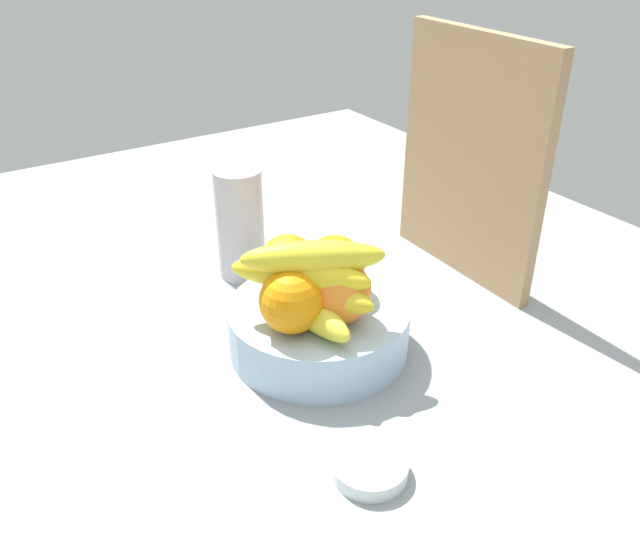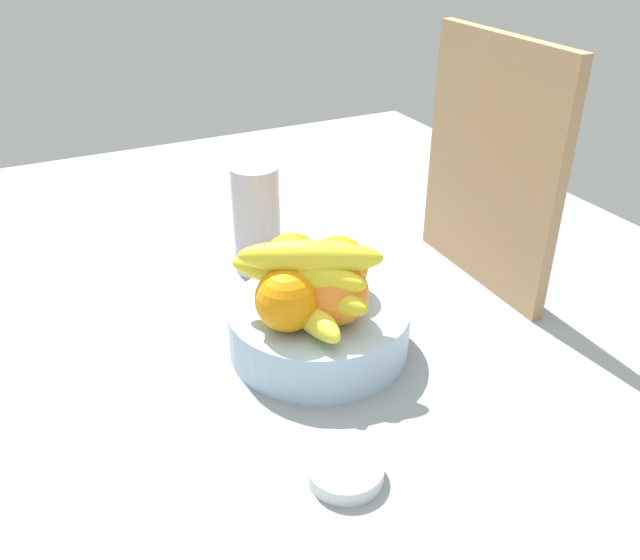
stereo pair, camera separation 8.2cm
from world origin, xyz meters
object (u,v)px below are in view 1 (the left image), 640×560
orange_front_left (335,265)px  jar_lid (370,468)px  banana_bunch (307,282)px  thermos_tumbler (240,224)px  fruit_bowl (320,329)px  orange_front_right (288,264)px  cutting_board (470,160)px  orange_center (292,301)px  orange_back_left (339,292)px

orange_front_left → jar_lid: size_ratio=0.99×
banana_bunch → orange_front_left: bearing=120.0°
orange_front_left → thermos_tumbler: (-21.26, -2.82, -1.81)cm
fruit_bowl → orange_front_right: 9.23cm
orange_front_left → cutting_board: (-4.30, 26.76, 7.63)cm
fruit_bowl → orange_center: size_ratio=2.97×
orange_front_right → orange_back_left: (9.31, 1.57, 0.00)cm
banana_bunch → jar_lid: banana_bunch is taller
banana_bunch → cutting_board: cutting_board is taller
fruit_bowl → cutting_board: cutting_board is taller
orange_front_right → jar_lid: size_ratio=0.99×
orange_center → orange_back_left: bearing=76.7°
banana_bunch → cutting_board: (-8.05, 33.26, 6.23)cm
thermos_tumbler → orange_front_right: bearing=-6.6°
fruit_bowl → jar_lid: fruit_bowl is taller
cutting_board → thermos_tumbler: cutting_board is taller
orange_front_left → cutting_board: 28.15cm
thermos_tumbler → jar_lid: size_ratio=2.17×
orange_center → thermos_tumbler: size_ratio=0.46×
fruit_bowl → orange_front_left: orange_front_left is taller
orange_front_left → orange_back_left: 6.72cm
orange_back_left → banana_bunch: size_ratio=0.45×
orange_center → cutting_board: (-8.78, 35.85, 7.63)cm
fruit_bowl → banana_bunch: banana_bunch is taller
orange_front_right → thermos_tumbler: bearing=173.4°
fruit_bowl → thermos_tumbler: size_ratio=1.35×
orange_front_left → jar_lid: bearing=-25.9°
orange_front_right → jar_lid: orange_front_right is taller
orange_front_right → orange_front_left: bearing=54.7°
orange_back_left → thermos_tumbler: bearing=179.0°
thermos_tumbler → cutting_board: bearing=60.2°
orange_front_left → jar_lid: orange_front_left is taller
cutting_board → orange_front_right: bearing=-86.9°
orange_front_left → orange_front_right: same height
orange_front_right → thermos_tumbler: size_ratio=0.46×
banana_bunch → thermos_tumbler: 25.49cm
orange_back_left → thermos_tumbler: 27.19cm
orange_center → orange_front_right: bearing=152.0°
orange_front_left → cutting_board: cutting_board is taller
thermos_tumbler → orange_back_left: bearing=-1.0°
orange_back_left → fruit_bowl: bearing=-173.0°
fruit_bowl → jar_lid: bearing=-19.8°
orange_center → orange_back_left: 5.96cm
fruit_bowl → orange_back_left: 7.99cm
orange_front_left → orange_back_left: bearing=-29.4°
orange_center → orange_back_left: (1.38, 5.80, 0.00)cm
orange_center → thermos_tumbler: (-25.75, 6.28, -1.81)cm
orange_back_left → cutting_board: (-10.16, 30.05, 7.63)cm
orange_back_left → jar_lid: 21.37cm
orange_center → banana_bunch: (-0.73, 2.58, 1.39)cm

